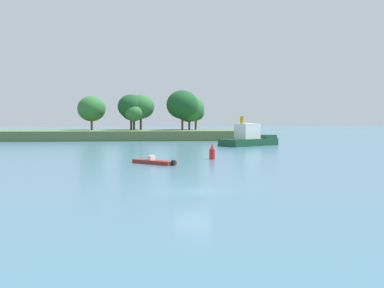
% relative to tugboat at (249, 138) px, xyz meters
% --- Properties ---
extents(ground_plane, '(400.00, 400.00, 0.00)m').
position_rel_tugboat_xyz_m(ground_plane, '(-13.73, -54.28, -1.26)').
color(ground_plane, teal).
extents(treeline_island, '(73.16, 16.29, 10.46)m').
position_rel_tugboat_xyz_m(treeline_island, '(-27.64, 24.86, 1.84)').
color(treeline_island, '#566B3D').
rests_on(treeline_island, ground).
extents(tugboat, '(10.81, 9.33, 4.99)m').
position_rel_tugboat_xyz_m(tugboat, '(0.00, 0.00, 0.00)').
color(tugboat, '#19472D').
rests_on(tugboat, ground).
extents(small_motorboat, '(4.80, 4.77, 0.91)m').
position_rel_tugboat_xyz_m(small_motorboat, '(-16.31, -33.26, -1.03)').
color(small_motorboat, maroon).
rests_on(small_motorboat, ground).
extents(channel_buoy_red, '(0.70, 0.70, 1.90)m').
position_rel_tugboat_xyz_m(channel_buoy_red, '(-9.40, -27.61, -0.45)').
color(channel_buoy_red, red).
rests_on(channel_buoy_red, ground).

